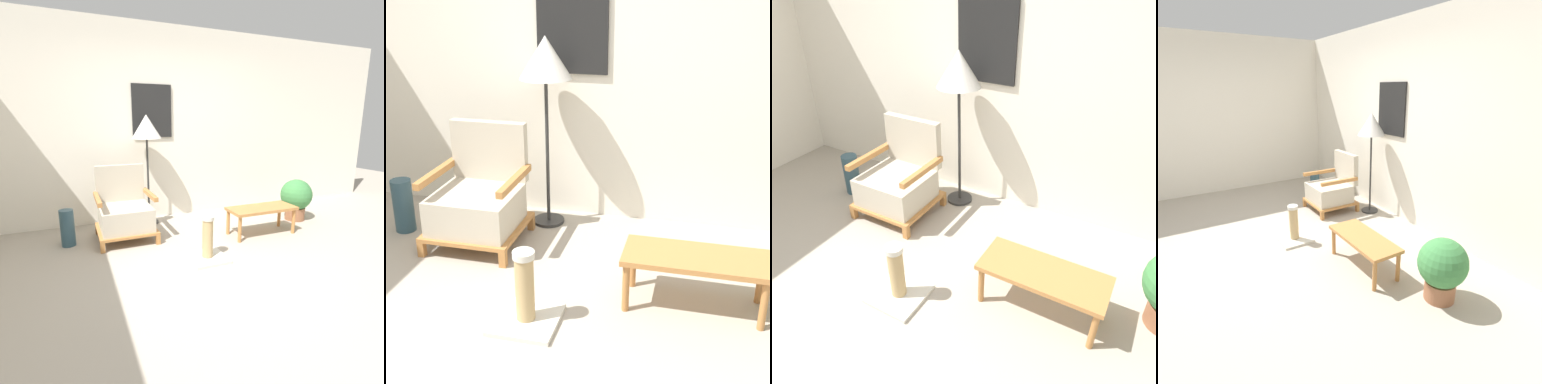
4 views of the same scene
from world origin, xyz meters
The scene contains 9 objects.
ground_plane centered at (0.00, 0.00, 0.00)m, with size 14.00×14.00×0.00m, color #A89E8E.
wall_back centered at (0.00, 2.08, 1.35)m, with size 8.00×0.09×2.70m.
wall_left centered at (-2.59, 0.50, 1.35)m, with size 0.06×8.00×2.70m.
armchair centered at (-0.70, 1.36, 0.33)m, with size 0.68×0.66×0.88m.
floor_lamp centered at (-0.29, 1.80, 1.29)m, with size 0.40×0.40×1.50m.
coffee_table centered at (0.93, 0.85, 0.31)m, with size 0.87×0.37×0.35m.
vase centered at (-1.36, 1.38, 0.21)m, with size 0.16×0.16×0.43m, color #2D4C5B.
potted_plant centered at (1.73, 1.15, 0.33)m, with size 0.45×0.45×0.60m.
scratching_post centered at (-0.01, 0.44, 0.15)m, with size 0.38×0.38×0.47m.
Camera 4 is at (3.24, -0.76, 1.84)m, focal length 28.00 mm.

